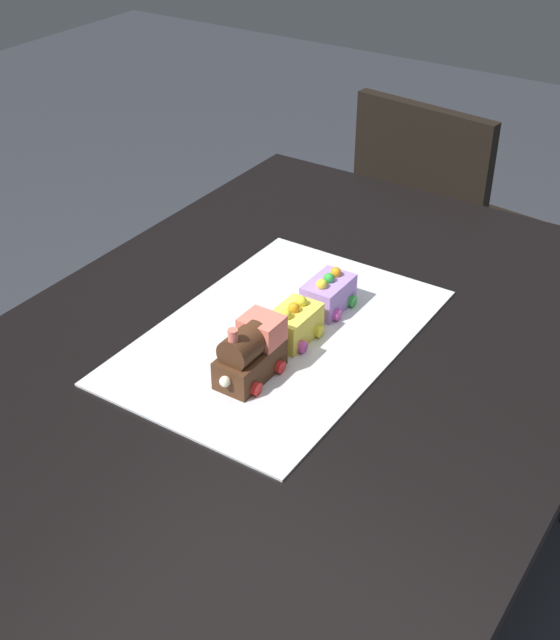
{
  "coord_description": "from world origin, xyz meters",
  "views": [
    {
      "loc": [
        -1.01,
        -0.63,
        1.58
      ],
      "look_at": [
        0.01,
        0.04,
        0.77
      ],
      "focal_mm": 47.22,
      "sensor_mm": 36.0,
      "label": 1
    }
  ],
  "objects_px": {
    "chair": "(435,228)",
    "cake_car_flatbed_lemon": "(294,324)",
    "dining_table": "(295,394)",
    "cake_locomotive": "(251,352)"
  },
  "relations": [
    {
      "from": "chair",
      "to": "cake_locomotive",
      "type": "height_order",
      "value": "same"
    },
    {
      "from": "cake_locomotive",
      "to": "cake_car_flatbed_lemon",
      "type": "relative_size",
      "value": 1.4
    },
    {
      "from": "cake_locomotive",
      "to": "chair",
      "type": "bearing_deg",
      "value": 8.26
    },
    {
      "from": "dining_table",
      "to": "cake_locomotive",
      "type": "relative_size",
      "value": 10.0
    },
    {
      "from": "dining_table",
      "to": "cake_car_flatbed_lemon",
      "type": "xyz_separation_m",
      "value": [
        0.01,
        0.01,
        0.14
      ]
    },
    {
      "from": "dining_table",
      "to": "chair",
      "type": "distance_m",
      "value": 1.06
    },
    {
      "from": "dining_table",
      "to": "cake_car_flatbed_lemon",
      "type": "relative_size",
      "value": 14.0
    },
    {
      "from": "cake_car_flatbed_lemon",
      "to": "dining_table",
      "type": "bearing_deg",
      "value": -137.17
    },
    {
      "from": "chair",
      "to": "cake_car_flatbed_lemon",
      "type": "relative_size",
      "value": 8.6
    },
    {
      "from": "dining_table",
      "to": "cake_car_flatbed_lemon",
      "type": "bearing_deg",
      "value": 42.83
    },
    {
      "from": "chair",
      "to": "cake_car_flatbed_lemon",
      "type": "distance_m",
      "value": 1.08
    },
    {
      "from": "dining_table",
      "to": "cake_locomotive",
      "type": "xyz_separation_m",
      "value": [
        -0.12,
        0.01,
        0.16
      ]
    },
    {
      "from": "dining_table",
      "to": "chair",
      "type": "xyz_separation_m",
      "value": [
        1.03,
        0.18,
        -0.16
      ]
    },
    {
      "from": "chair",
      "to": "cake_car_flatbed_lemon",
      "type": "xyz_separation_m",
      "value": [
        -1.02,
        -0.17,
        0.3
      ]
    },
    {
      "from": "cake_car_flatbed_lemon",
      "to": "chair",
      "type": "bearing_deg",
      "value": 9.29
    }
  ]
}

